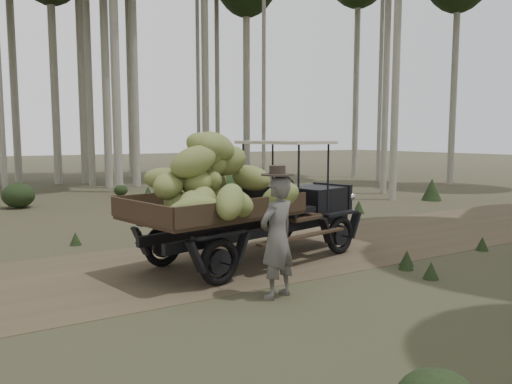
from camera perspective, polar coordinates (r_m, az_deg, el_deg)
ground at (r=9.60m, az=-8.28°, el=-8.38°), size 120.00×120.00×0.00m
dirt_track at (r=9.60m, az=-8.28°, el=-8.35°), size 70.00×4.00×0.01m
banana_truck at (r=9.18m, az=-2.83°, el=0.42°), size 5.34×3.09×2.62m
farmer at (r=7.52m, az=2.43°, el=-5.02°), size 0.77×0.61×2.01m
undergrowth at (r=7.52m, az=-8.24°, el=-8.51°), size 25.10×23.51×1.29m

